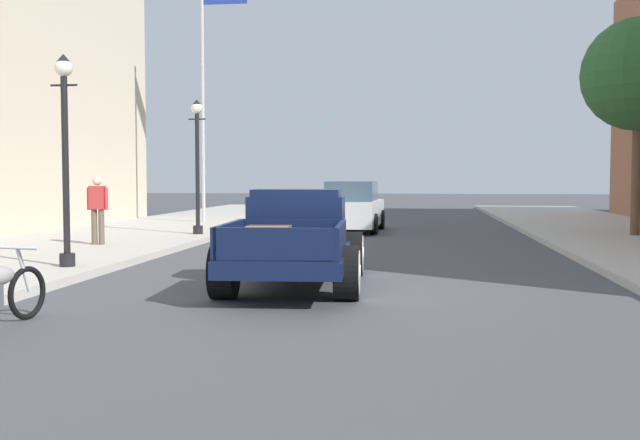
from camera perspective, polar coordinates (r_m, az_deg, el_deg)
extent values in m
plane|color=#47474C|center=(11.79, 1.68, -5.39)|extent=(140.00, 140.00, 0.00)
cube|color=#0F1938|center=(12.15, -1.93, -2.56)|extent=(2.02, 4.99, 0.24)
cube|color=#0F1938|center=(12.45, -1.76, -0.02)|extent=(1.62, 1.18, 0.80)
cube|color=#0F1938|center=(12.38, -1.79, 2.09)|extent=(1.48, 1.01, 0.12)
cube|color=#3D4C5B|center=(13.01, -1.49, 0.83)|extent=(1.33, 0.11, 0.44)
cube|color=#0F1938|center=(13.75, -1.18, -0.29)|extent=(1.40, 1.57, 0.52)
cube|color=silver|center=(14.55, -0.88, -0.17)|extent=(0.68, 0.14, 0.47)
cube|color=#0F1938|center=(10.75, -2.75, -2.58)|extent=(1.80, 2.19, 0.04)
cube|color=#0F1938|center=(10.86, -7.00, -1.37)|extent=(0.19, 2.10, 0.44)
cube|color=#0F1938|center=(10.66, 1.57, -1.44)|extent=(0.19, 2.10, 0.44)
cube|color=#0F1938|center=(9.73, -3.49, -1.89)|extent=(1.62, 0.17, 0.44)
cube|color=#0F1938|center=(11.73, -2.14, -1.01)|extent=(1.62, 0.17, 0.44)
cylinder|color=black|center=(13.61, -5.07, -2.53)|extent=(0.40, 0.82, 0.80)
cylinder|color=silver|center=(13.64, -5.83, -2.52)|extent=(0.05, 0.66, 0.66)
cylinder|color=silver|center=(13.65, -5.88, -2.52)|extent=(0.03, 0.24, 0.24)
cylinder|color=black|center=(13.44, 2.51, -2.60)|extent=(0.40, 0.82, 0.80)
cylinder|color=silver|center=(13.43, 3.30, -2.60)|extent=(0.05, 0.66, 0.66)
cylinder|color=silver|center=(13.43, 3.35, -2.60)|extent=(0.03, 0.24, 0.24)
cylinder|color=black|center=(10.98, -7.38, -3.95)|extent=(0.40, 0.82, 0.80)
cylinder|color=silver|center=(11.02, -8.32, -3.93)|extent=(0.05, 0.66, 0.66)
cylinder|color=silver|center=(11.02, -8.37, -3.93)|extent=(0.03, 0.24, 0.24)
cylinder|color=black|center=(10.76, 2.05, -4.07)|extent=(0.40, 0.82, 0.80)
cylinder|color=silver|center=(10.75, 3.04, -4.08)|extent=(0.05, 0.66, 0.66)
cylinder|color=silver|center=(10.75, 3.09, -4.08)|extent=(0.03, 0.24, 0.24)
cube|color=olive|center=(10.41, -3.98, -1.56)|extent=(0.62, 0.47, 0.40)
cube|color=#3D2D1E|center=(10.41, -3.98, -1.56)|extent=(0.62, 0.08, 0.42)
cube|color=#2D2D33|center=(11.01, -1.42, -1.60)|extent=(0.49, 0.39, 0.28)
torus|color=black|center=(10.02, -21.54, -5.22)|extent=(0.18, 0.67, 0.67)
cylinder|color=silver|center=(9.94, -21.79, -3.55)|extent=(0.09, 0.26, 0.58)
cylinder|color=silver|center=(9.82, -22.27, -2.00)|extent=(0.62, 0.14, 0.04)
cube|color=silver|center=(24.44, 2.50, 0.55)|extent=(1.88, 4.36, 0.80)
cube|color=#384C5B|center=(24.27, 2.46, 2.23)|extent=(1.60, 2.06, 0.64)
cylinder|color=black|center=(25.84, 1.04, 0.08)|extent=(0.25, 0.67, 0.66)
cylinder|color=black|center=(25.65, 4.69, 0.04)|extent=(0.25, 0.67, 0.66)
cylinder|color=black|center=(23.30, 0.09, -0.27)|extent=(0.25, 0.67, 0.66)
cylinder|color=black|center=(23.09, 4.14, -0.32)|extent=(0.25, 0.67, 0.66)
cylinder|color=brown|center=(18.85, -16.91, -0.50)|extent=(0.14, 0.14, 0.86)
cylinder|color=brown|center=(18.77, -16.41, -0.50)|extent=(0.14, 0.14, 0.86)
cube|color=#B23333|center=(18.78, -16.70, 1.66)|extent=(0.36, 0.22, 0.56)
cylinder|color=#B23333|center=(18.87, -17.31, 1.57)|extent=(0.09, 0.09, 0.54)
cylinder|color=#B23333|center=(18.69, -16.08, 1.58)|extent=(0.09, 0.09, 0.54)
sphere|color=beige|center=(18.77, -16.72, 2.88)|extent=(0.22, 0.22, 0.22)
cylinder|color=black|center=(14.37, -18.80, -2.91)|extent=(0.28, 0.28, 0.24)
cylinder|color=black|center=(14.29, -18.93, 3.96)|extent=(0.12, 0.12, 3.20)
cylinder|color=black|center=(14.38, -19.04, 9.75)|extent=(0.50, 0.04, 0.04)
sphere|color=silver|center=(14.42, -19.06, 10.97)|extent=(0.32, 0.32, 0.32)
cone|color=black|center=(14.45, -19.08, 11.68)|extent=(0.24, 0.24, 0.14)
cylinder|color=black|center=(21.68, -9.34, -0.74)|extent=(0.28, 0.28, 0.24)
cylinder|color=black|center=(21.63, -9.38, 3.81)|extent=(0.12, 0.12, 3.20)
cylinder|color=black|center=(21.69, -9.42, 7.64)|extent=(0.50, 0.04, 0.04)
sphere|color=silver|center=(21.72, -9.43, 8.45)|extent=(0.32, 0.32, 0.32)
cone|color=black|center=(21.73, -9.43, 8.93)|extent=(0.24, 0.24, 0.14)
cylinder|color=#B2B2B7|center=(27.68, -8.97, 9.20)|extent=(0.12, 0.12, 9.00)
cylinder|color=brown|center=(22.79, 23.08, 3.12)|extent=(0.26, 0.26, 3.33)
sphere|color=#285628|center=(22.97, 23.24, 10.23)|extent=(3.16, 3.16, 3.16)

